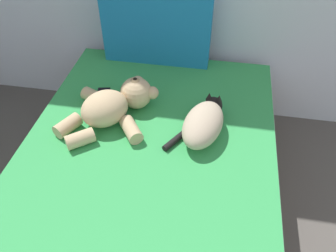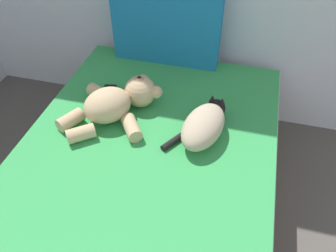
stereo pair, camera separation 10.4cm
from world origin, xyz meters
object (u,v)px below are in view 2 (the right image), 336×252
Objects in this scene: patterned_cushion at (167,26)px; cat at (204,125)px; teddy_bear at (117,102)px; bed at (141,196)px; cell_phone at (109,92)px.

patterned_cushion is 0.77m from cat.
bed is at bearing -55.57° from teddy_bear.
patterned_cushion is at bearing 79.45° from teddy_bear.
cell_phone is (-0.12, 0.16, -0.08)m from teddy_bear.
cat is 2.64× the size of cell_phone.
bed is 0.65m from cell_phone.
cell_phone is at bearing 127.81° from teddy_bear.
patterned_cushion is 1.61× the size of cat.
patterned_cushion is at bearing 62.31° from cell_phone.
cell_phone is at bearing -117.69° from patterned_cushion.
teddy_bear is 3.40× the size of cell_phone.
cell_phone is (-0.34, 0.48, 0.26)m from bed.
patterned_cushion is 0.64m from teddy_bear.
patterned_cushion reaches higher than cell_phone.
teddy_bear reaches higher than cat.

